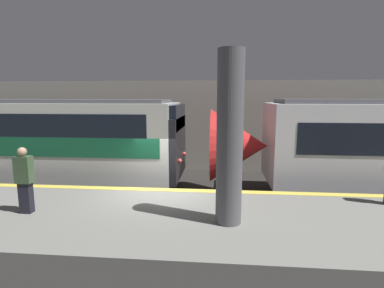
% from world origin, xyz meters
% --- Properties ---
extents(ground_plane, '(120.00, 120.00, 0.00)m').
position_xyz_m(ground_plane, '(0.00, 0.00, 0.00)').
color(ground_plane, '#282623').
extents(platform, '(40.00, 4.10, 1.12)m').
position_xyz_m(platform, '(0.00, -2.05, 0.56)').
color(platform, slate).
rests_on(platform, ground).
extents(station_rear_barrier, '(50.00, 0.15, 4.77)m').
position_xyz_m(station_rear_barrier, '(0.00, 6.92, 2.38)').
color(station_rear_barrier, '#9E998E').
rests_on(station_rear_barrier, ground).
extents(support_pillar_near, '(0.58, 0.58, 3.84)m').
position_xyz_m(support_pillar_near, '(1.96, -2.35, 3.03)').
color(support_pillar_near, '#56565B').
rests_on(support_pillar_near, platform).
extents(train_boxy, '(15.42, 3.11, 3.83)m').
position_xyz_m(train_boxy, '(-7.45, 2.76, 1.98)').
color(train_boxy, black).
rests_on(train_boxy, ground).
extents(person_walking, '(0.38, 0.24, 1.64)m').
position_xyz_m(person_walking, '(-2.98, -2.24, 1.97)').
color(person_walking, black).
rests_on(person_walking, platform).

